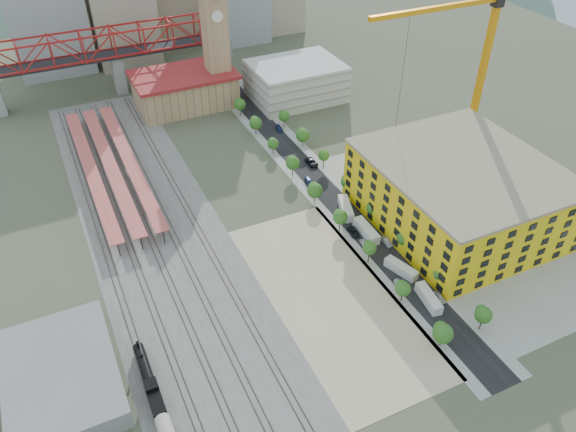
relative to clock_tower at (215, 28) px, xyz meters
name	(u,v)px	position (x,y,z in m)	size (l,w,h in m)	color
ground	(290,220)	(-8.00, -79.99, -28.70)	(400.00, 400.00, 0.00)	#474C38
ballast_strip	(150,219)	(-44.00, -62.49, -28.67)	(36.00, 165.00, 0.06)	#605E59
dirt_lot	(331,296)	(-12.00, -111.49, -28.67)	(28.00, 67.00, 0.06)	tan
street_asphalt	(315,180)	(8.00, -64.99, -28.67)	(12.00, 170.00, 0.06)	black
sidewalk_west	(300,184)	(2.50, -64.99, -28.68)	(3.00, 170.00, 0.04)	gray
sidewalk_east	(331,175)	(13.50, -64.99, -28.68)	(3.00, 170.00, 0.04)	gray
construction_pad	(462,217)	(37.00, -99.99, -28.67)	(50.00, 90.00, 0.06)	gray
rail_tracks	(143,220)	(-45.80, -62.49, -28.55)	(26.56, 160.00, 0.18)	#382B23
platform_canopies	(110,164)	(-49.00, -34.99, -24.70)	(16.00, 80.00, 4.12)	#D35153
station_hall	(185,89)	(-13.00, 2.01, -22.03)	(38.00, 24.00, 13.10)	tan
clock_tower	(215,28)	(0.00, 0.00, 0.00)	(12.00, 12.00, 52.00)	tan
parking_garage	(296,81)	(28.00, -9.99, -21.70)	(34.00, 26.00, 14.00)	silver
truss_bridge	(113,46)	(-33.00, 25.01, -9.83)	(94.00, 9.60, 25.60)	gray
construction_building	(459,193)	(34.00, -99.99, -19.29)	(44.60, 50.60, 18.80)	yellow
warehouse	(61,377)	(-74.00, -109.99, -26.20)	(22.00, 32.00, 5.00)	gray
street_trees	(331,196)	(8.00, -74.99, -28.70)	(15.40, 124.40, 8.00)	#315F1C
distant_hills	(193,92)	(37.28, 180.01, -108.23)	(647.00, 264.00, 227.00)	#4C6B59
locomotive	(148,378)	(-58.00, -117.42, -26.80)	(2.63, 20.28, 5.07)	black
tower_crane	(477,51)	(54.59, -74.47, 8.47)	(56.41, 2.88, 60.22)	orange
site_trailer_a	(429,298)	(8.00, -123.15, -27.41)	(2.48, 9.41, 2.57)	silver
site_trailer_b	(401,269)	(8.00, -111.72, -27.44)	(2.42, 9.19, 2.51)	silver
site_trailer_c	(366,231)	(8.00, -95.10, -27.29)	(2.71, 10.31, 2.82)	silver
site_trailer_d	(346,208)	(8.00, -83.79, -27.27)	(2.74, 10.41, 2.85)	silver
car_0	(401,285)	(5.00, -116.07, -27.98)	(1.70, 4.22, 1.44)	white
car_1	(364,245)	(5.00, -99.12, -28.04)	(1.38, 3.97, 1.31)	#9E9EA3
car_2	(353,232)	(5.00, -93.30, -28.04)	(2.18, 4.72, 1.31)	black
car_3	(309,183)	(5.00, -66.81, -27.93)	(2.14, 5.27, 1.53)	navy
car_4	(440,297)	(11.00, -123.62, -28.01)	(1.62, 4.03, 1.37)	silver
car_5	(387,242)	(11.00, -100.67, -28.00)	(1.48, 4.24, 1.40)	#A5A4AA
car_6	(312,162)	(11.00, -56.59, -27.90)	(2.66, 5.76, 1.60)	black
car_7	(279,129)	(11.00, -31.29, -28.01)	(1.91, 4.70, 1.36)	navy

